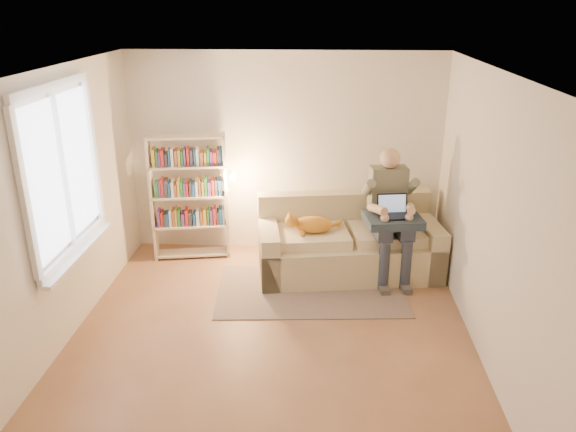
# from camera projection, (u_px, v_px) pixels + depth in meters

# --- Properties ---
(floor) EXTENTS (4.50, 4.50, 0.00)m
(floor) POSITION_uv_depth(u_px,v_px,m) (271.00, 339.00, 5.58)
(floor) COLOR brown
(floor) RESTS_ON ground
(ceiling) EXTENTS (4.00, 4.50, 0.02)m
(ceiling) POSITION_uv_depth(u_px,v_px,m) (267.00, 72.00, 4.65)
(ceiling) COLOR white
(ceiling) RESTS_ON wall_back
(wall_left) EXTENTS (0.02, 4.50, 2.60)m
(wall_left) POSITION_uv_depth(u_px,v_px,m) (55.00, 213.00, 5.22)
(wall_left) COLOR silver
(wall_left) RESTS_ON floor
(wall_right) EXTENTS (0.02, 4.50, 2.60)m
(wall_right) POSITION_uv_depth(u_px,v_px,m) (492.00, 223.00, 5.01)
(wall_right) COLOR silver
(wall_right) RESTS_ON floor
(wall_back) EXTENTS (4.00, 0.02, 2.60)m
(wall_back) POSITION_uv_depth(u_px,v_px,m) (285.00, 155.00, 7.21)
(wall_back) COLOR silver
(wall_back) RESTS_ON floor
(wall_front) EXTENTS (4.00, 0.02, 2.60)m
(wall_front) POSITION_uv_depth(u_px,v_px,m) (232.00, 369.00, 3.02)
(wall_front) COLOR silver
(wall_front) RESTS_ON floor
(window) EXTENTS (0.12, 1.52, 1.69)m
(window) POSITION_uv_depth(u_px,v_px,m) (69.00, 199.00, 5.38)
(window) COLOR white
(window) RESTS_ON wall_left
(sofa) EXTENTS (2.29, 1.28, 0.92)m
(sofa) POSITION_uv_depth(u_px,v_px,m) (348.00, 246.00, 6.89)
(sofa) COLOR beige
(sofa) RESTS_ON floor
(person) EXTENTS (0.52, 0.74, 1.56)m
(person) POSITION_uv_depth(u_px,v_px,m) (390.00, 208.00, 6.58)
(person) COLOR slate
(person) RESTS_ON sofa
(cat) EXTENTS (0.67, 0.31, 0.25)m
(cat) POSITION_uv_depth(u_px,v_px,m) (307.00, 224.00, 6.59)
(cat) COLOR #FDA631
(cat) RESTS_ON sofa
(blanket) EXTENTS (0.70, 0.60, 0.10)m
(blanket) POSITION_uv_depth(u_px,v_px,m) (396.00, 220.00, 6.48)
(blanket) COLOR #24313F
(blanket) RESTS_ON person
(laptop) EXTENTS (0.39, 0.33, 0.31)m
(laptop) POSITION_uv_depth(u_px,v_px,m) (396.00, 210.00, 6.45)
(laptop) COLOR black
(laptop) RESTS_ON blanket
(bookshelf) EXTENTS (1.11, 0.40, 1.63)m
(bookshelf) POSITION_uv_depth(u_px,v_px,m) (189.00, 191.00, 7.09)
(bookshelf) COLOR beige
(bookshelf) RESTS_ON floor
(rug) EXTENTS (2.24, 1.42, 0.01)m
(rug) POSITION_uv_depth(u_px,v_px,m) (311.00, 290.00, 6.52)
(rug) COLOR #7D695B
(rug) RESTS_ON floor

